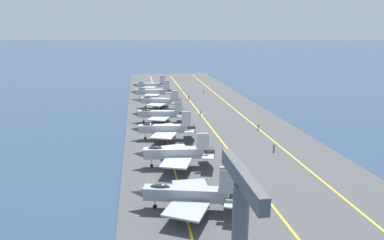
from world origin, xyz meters
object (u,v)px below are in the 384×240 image
Objects in this scene: parked_jet_seventh at (151,85)px; crew_brown_vest at (258,127)px; parked_jet_nearest at (188,194)px; parked_jet_fourth at (160,114)px; parked_jet_second at (175,153)px; parked_jet_third at (164,129)px; crew_green_vest at (200,113)px; crew_white_vest at (204,91)px; crew_red_vest at (189,97)px; parked_jet_sixth at (152,92)px; crew_yellow_vest at (183,89)px; parked_jet_fifth at (159,101)px; crew_blue_vest at (274,148)px.

parked_jet_seventh is 9.21× the size of crew_brown_vest.
parked_jet_nearest is 49.99m from parked_jet_fourth.
parked_jet_seventh reaches higher than parked_jet_second.
parked_jet_third is at bearing 1.06° from parked_jet_nearest.
crew_green_vest reaches higher than crew_white_vest.
crew_red_vest is 44.39m from crew_brown_vest.
parked_jet_second is at bearing 165.08° from crew_white_vest.
crew_red_vest is at bearing -108.36° from parked_jet_sixth.
parked_jet_second is 0.99× the size of parked_jet_third.
parked_jet_sixth is 9.07× the size of crew_yellow_vest.
parked_jet_fifth is at bearing -178.05° from parked_jet_seventh.
parked_jet_fourth is 14.07m from crew_green_vest.
parked_jet_nearest is at bearing -179.50° from parked_jet_seventh.
crew_brown_vest is at bearing -169.45° from crew_yellow_vest.
parked_jet_fourth is at bearing 177.03° from parked_jet_fifth.
crew_blue_vest is (-63.68, -22.93, -1.85)m from parked_jet_sixth.
crew_white_vest is at bearing 3.77° from crew_brown_vest.
crew_green_vest is at bearing 179.38° from crew_red_vest.
crew_white_vest is at bearing 1.03° from crew_blue_vest.
parked_jet_fifth reaches higher than crew_blue_vest.
parked_jet_nearest is 1.05× the size of parked_jet_seventh.
crew_white_vest is 55.98m from crew_brown_vest.
parked_jet_second reaches higher than crew_red_vest.
parked_jet_nearest is at bearing 167.75° from crew_green_vest.
parked_jet_fifth is 32.51m from crew_white_vest.
parked_jet_third reaches higher than crew_green_vest.
parked_jet_third is (17.50, 0.64, -0.16)m from parked_jet_second.
crew_blue_vest is (-82.20, -22.76, -1.65)m from parked_jet_seventh.
parked_jet_seventh is at bearing -0.52° from parked_jet_sixth.
crew_white_vest is (-9.89, -21.46, -1.67)m from parked_jet_seventh.
parked_jet_sixth is 67.70m from crew_blue_vest.
crew_white_vest is (13.09, -8.19, -0.07)m from crew_red_vest.
crew_blue_vest is (-12.66, -22.49, -1.67)m from parked_jet_third.
parked_jet_seventh reaches higher than parked_jet_fifth.
parked_jet_fourth is 0.97× the size of parked_jet_sixth.
parked_jet_third is 0.99× the size of parked_jet_seventh.
crew_white_vest is at bearing -19.56° from parked_jet_third.
parked_jet_fifth is (51.78, -0.29, -0.27)m from parked_jet_second.
crew_brown_vest is at bearing -141.86° from parked_jet_fifth.
parked_jet_seventh is at bearing 15.48° from crew_blue_vest.
parked_jet_seventh is (103.60, 0.90, 0.08)m from parked_jet_nearest.
parked_jet_sixth is 1.03× the size of parked_jet_seventh.
crew_red_vest is (-19.40, 0.29, 0.03)m from crew_yellow_vest.
parked_jet_second is at bearing 102.50° from crew_blue_vest.
parked_jet_fifth is 9.31× the size of crew_white_vest.
crew_yellow_vest is 0.97× the size of crew_red_vest.
parked_jet_sixth is (68.52, 1.07, 0.02)m from parked_jet_second.
parked_jet_seventh is at bearing 1.95° from parked_jet_fifth.
parked_jet_nearest is 16.56m from parked_jet_second.
parked_jet_fifth is at bearing 24.67° from crew_blue_vest.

